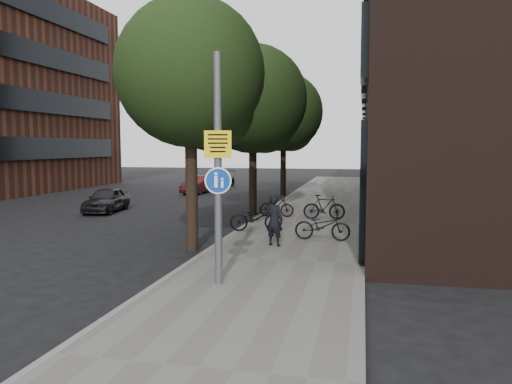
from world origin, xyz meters
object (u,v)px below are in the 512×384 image
(parked_bike_facade_near, at_px, (322,226))
(signpost, at_px, (218,169))
(parked_car_near, at_px, (106,200))
(pedestrian, at_px, (274,220))

(parked_bike_facade_near, bearing_deg, signpost, 164.97)
(parked_bike_facade_near, bearing_deg, parked_car_near, 65.00)
(parked_bike_facade_near, relative_size, parked_car_near, 0.52)
(signpost, height_order, parked_car_near, signpost)
(parked_bike_facade_near, height_order, parked_car_near, parked_car_near)
(pedestrian, height_order, parked_bike_facade_near, pedestrian)
(pedestrian, bearing_deg, parked_car_near, -17.51)
(signpost, distance_m, parked_car_near, 14.59)
(signpost, height_order, parked_bike_facade_near, signpost)
(signpost, xyz_separation_m, parked_bike_facade_near, (1.83, 5.61, -2.07))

